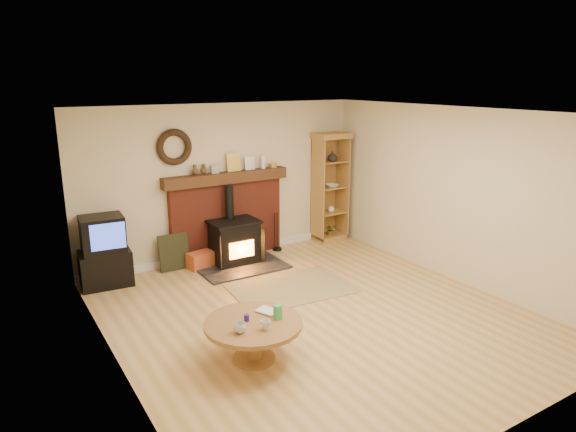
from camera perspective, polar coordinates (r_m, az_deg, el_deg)
ground at (r=6.84m, az=3.17°, el=-10.89°), size 5.50×5.50×0.00m
room_shell at (r=6.34m, az=2.77°, el=3.47°), size 5.02×5.52×2.61m
chimney_breast at (r=8.75m, az=-6.80°, el=0.49°), size 2.20×0.22×1.78m
wood_stove at (r=8.51m, az=-5.89°, el=-3.02°), size 1.40×1.00×1.30m
area_rug at (r=7.62m, az=0.28°, el=-7.98°), size 1.82×1.34×0.01m
tv_unit at (r=8.02m, az=-19.73°, el=-3.86°), size 0.76×0.57×1.06m
curio_cabinet at (r=9.63m, az=4.60°, el=3.21°), size 0.65×0.47×2.03m
firelog_box at (r=8.48m, az=-9.65°, el=-4.85°), size 0.46×0.33×0.26m
leaning_painting at (r=8.43m, az=-12.55°, el=-3.94°), size 0.49×0.13×0.59m
fire_tools at (r=9.19m, az=-1.24°, el=-3.20°), size 0.16×0.16×0.70m
coffee_table at (r=5.69m, az=-3.86°, el=-12.43°), size 1.07×1.07×0.61m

